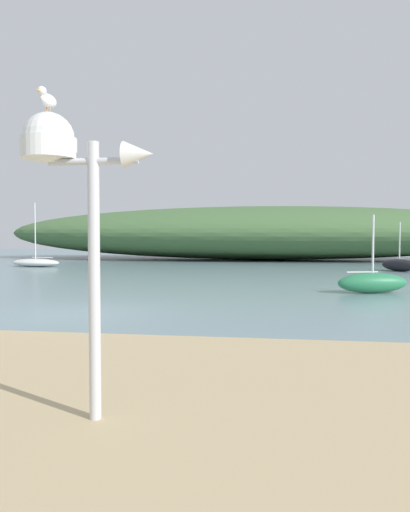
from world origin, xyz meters
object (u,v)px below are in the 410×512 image
Objects in this scene: sailboat_centre_water at (372,283)px; sailboat_east_reach at (399,265)px; sailboat_far_left at (36,262)px; seagull_on_radar at (47,99)px; mast_structure at (63,164)px.

sailboat_east_reach is (3.70, 11.73, -0.02)m from sailboat_centre_water.
sailboat_centre_water is 0.66× the size of sailboat_far_left.
seagull_on_radar is 15.14m from sailboat_centre_water.
sailboat_centre_water is (5.75, 13.66, -3.09)m from seagull_on_radar.
mast_structure is 29.87m from sailboat_far_left.
seagull_on_radar is at bearing -110.42° from sailboat_east_reach.
sailboat_east_reach is at bearing 72.48° from sailboat_centre_water.
mast_structure is at bearing -112.29° from sailboat_centre_water.
mast_structure is 1.10× the size of sailboat_centre_water.
seagull_on_radar is 0.08× the size of sailboat_far_left.
sailboat_far_left is at bearing 118.35° from mast_structure.
sailboat_centre_water is 12.30m from sailboat_east_reach.
sailboat_east_reach reaches higher than sailboat_centre_water.
sailboat_east_reach is at bearing 69.88° from mast_structure.
sailboat_east_reach is (9.45, 25.39, -3.11)m from seagull_on_radar.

